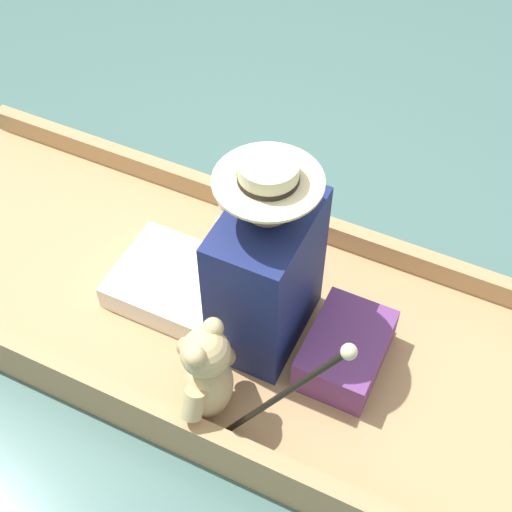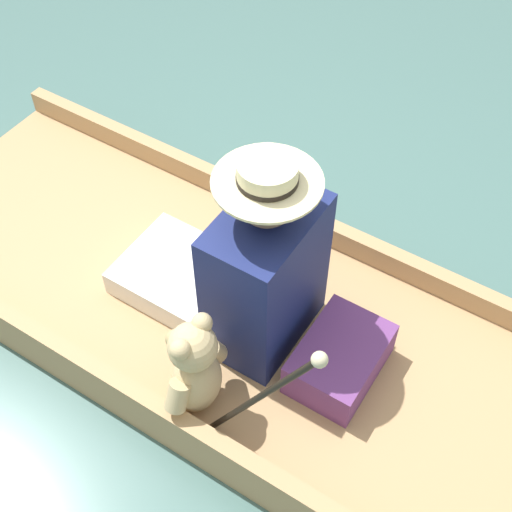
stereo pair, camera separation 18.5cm
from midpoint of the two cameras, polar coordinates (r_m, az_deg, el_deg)
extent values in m
plane|color=#476B66|center=(2.89, -4.28, -5.97)|extent=(16.00, 16.00, 0.00)
cube|color=tan|center=(2.83, -4.36, -5.21)|extent=(1.10, 2.95, 0.13)
cube|color=tan|center=(2.52, -10.26, -12.35)|extent=(0.06, 2.95, 0.11)
cube|color=tan|center=(3.02, 0.18, 3.36)|extent=(0.06, 2.95, 0.11)
cube|color=#6B3875|center=(2.58, 5.12, -7.61)|extent=(0.38, 0.26, 0.16)
cube|color=white|center=(2.81, -8.13, -2.25)|extent=(0.39, 0.48, 0.11)
cube|color=navy|center=(2.48, -1.27, -1.77)|extent=(0.43, 0.28, 0.61)
cube|color=beige|center=(2.49, -4.22, 0.00)|extent=(0.04, 0.01, 0.33)
cube|color=white|center=(2.40, -5.59, -1.52)|extent=(0.02, 0.01, 0.36)
cube|color=white|center=(2.54, -2.96, 2.30)|extent=(0.02, 0.01, 0.36)
sphere|color=#936B4C|center=(2.18, -1.45, 4.76)|extent=(0.20, 0.20, 0.20)
cylinder|color=beige|center=(2.14, -1.49, 5.96)|extent=(0.34, 0.34, 0.01)
cylinder|color=beige|center=(2.11, -1.51, 6.73)|extent=(0.19, 0.19, 0.07)
cylinder|color=black|center=(2.12, -1.50, 6.29)|extent=(0.19, 0.19, 0.02)
ellipsoid|color=tan|center=(2.44, -6.01, -10.40)|extent=(0.19, 0.16, 0.28)
sphere|color=tan|center=(2.26, -6.43, -7.81)|extent=(0.16, 0.16, 0.16)
sphere|color=tan|center=(2.30, -7.92, -7.31)|extent=(0.07, 0.07, 0.07)
sphere|color=tan|center=(2.19, -7.32, -8.09)|extent=(0.07, 0.07, 0.07)
sphere|color=tan|center=(2.24, -5.84, -5.87)|extent=(0.07, 0.07, 0.07)
cylinder|color=tan|center=(2.36, -7.35, -11.73)|extent=(0.11, 0.07, 0.12)
cylinder|color=tan|center=(2.44, -4.91, -7.96)|extent=(0.11, 0.07, 0.12)
sphere|color=tan|center=(2.53, -7.19, -12.12)|extent=(0.08, 0.08, 0.08)
sphere|color=tan|center=(2.56, -6.03, -10.32)|extent=(0.08, 0.08, 0.08)
cylinder|color=silver|center=(3.07, -4.21, 2.68)|extent=(0.08, 0.08, 0.01)
cylinder|color=silver|center=(3.03, -4.26, 3.28)|extent=(0.01, 0.01, 0.09)
cylinder|color=silver|center=(2.95, -4.39, 4.82)|extent=(0.05, 0.05, 0.14)
cylinder|color=black|center=(2.14, -0.75, -11.39)|extent=(0.02, 0.38, 0.76)
sphere|color=beige|center=(1.78, 4.48, -7.79)|extent=(0.04, 0.04, 0.04)
camera|label=1|loc=(0.09, -92.19, -2.62)|focal=50.00mm
camera|label=2|loc=(0.09, 87.81, 2.62)|focal=50.00mm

